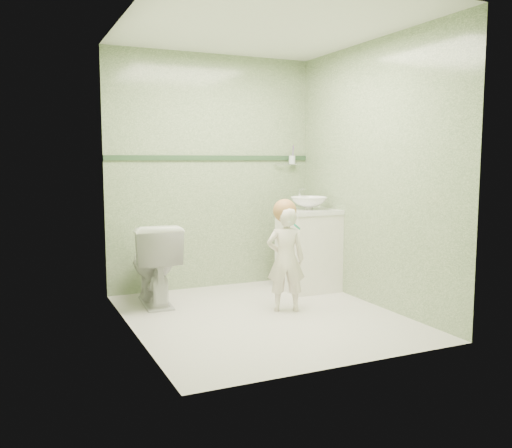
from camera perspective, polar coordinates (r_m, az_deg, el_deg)
name	(u,v)px	position (r m, az deg, el deg)	size (l,w,h in m)	color
ground	(263,316)	(4.77, 0.76, -9.55)	(2.50, 2.50, 0.00)	silver
room_shell	(263,176)	(4.58, 0.78, 5.03)	(2.50, 2.54, 2.40)	gray
trim_stripe	(212,158)	(5.72, -4.55, 6.85)	(2.20, 0.02, 0.05)	#2A472C
vanity	(308,251)	(5.66, 5.45, -2.82)	(0.52, 0.50, 0.80)	white
counter	(309,211)	(5.61, 5.49, 1.32)	(0.54, 0.52, 0.04)	white
basin	(309,203)	(5.60, 5.50, 2.17)	(0.37, 0.37, 0.13)	white
faucet	(300,194)	(5.76, 4.59, 3.10)	(0.03, 0.13, 0.18)	silver
cup_holder	(291,160)	(6.03, 3.69, 6.64)	(0.26, 0.07, 0.21)	silver
toilet	(154,264)	(5.17, -10.52, -4.06)	(0.42, 0.74, 0.76)	white
toddler	(286,259)	(4.84, 3.10, -3.67)	(0.34, 0.22, 0.92)	white
hair_cap	(285,211)	(4.81, 3.00, 1.39)	(0.21, 0.21, 0.21)	#A87240
teal_toothbrush	(296,226)	(4.68, 4.20, -0.24)	(0.11, 0.14, 0.08)	#189975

